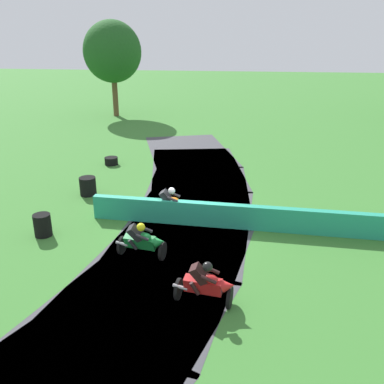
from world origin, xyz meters
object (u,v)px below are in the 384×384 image
object	(u,v)px
motorcycle_chase_green	(142,241)
motorcycle_trailing_orange	(171,205)
tire_stack_mid_b	(88,186)
tire_stack_far	(111,161)
motorcycle_lead_red	(206,284)
tire_stack_mid_a	(43,225)

from	to	relation	value
motorcycle_chase_green	motorcycle_trailing_orange	world-z (taller)	motorcycle_trailing_orange
tire_stack_mid_b	tire_stack_far	world-z (taller)	tire_stack_mid_b
motorcycle_lead_red	motorcycle_trailing_orange	size ratio (longest dim) A/B	1.00
motorcycle_lead_red	tire_stack_far	xyz separation A→B (m)	(-6.06, 11.72, -0.45)
motorcycle_lead_red	motorcycle_trailing_orange	bearing A→B (deg)	108.96
tire_stack_mid_a	tire_stack_mid_b	size ratio (longest dim) A/B	1.00
tire_stack_mid_a	tire_stack_far	size ratio (longest dim) A/B	1.14
motorcycle_chase_green	motorcycle_lead_red	bearing A→B (deg)	-45.09
motorcycle_lead_red	tire_stack_far	distance (m)	13.20
motorcycle_trailing_orange	tire_stack_mid_b	bearing A→B (deg)	151.12
tire_stack_mid_b	tire_stack_mid_a	bearing A→B (deg)	-93.48
motorcycle_chase_green	tire_stack_mid_a	xyz separation A→B (m)	(-3.84, 1.17, -0.23)
tire_stack_far	motorcycle_chase_green	bearing A→B (deg)	-67.85
motorcycle_chase_green	motorcycle_trailing_orange	distance (m)	2.93
motorcycle_chase_green	tire_stack_mid_b	size ratio (longest dim) A/B	2.13
motorcycle_chase_green	tire_stack_mid_a	distance (m)	4.02
tire_stack_far	motorcycle_lead_red	bearing A→B (deg)	-62.64
motorcycle_lead_red	motorcycle_trailing_orange	world-z (taller)	motorcycle_trailing_orange
motorcycle_trailing_orange	tire_stack_far	distance (m)	7.92
tire_stack_mid_a	tire_stack_far	bearing A→B (deg)	90.27
motorcycle_chase_green	tire_stack_far	bearing A→B (deg)	112.15
motorcycle_trailing_orange	motorcycle_lead_red	bearing A→B (deg)	-71.04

